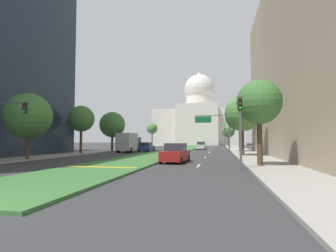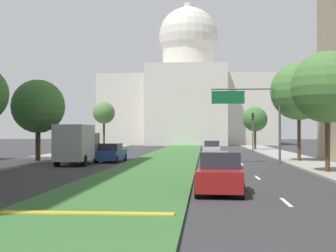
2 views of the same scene
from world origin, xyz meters
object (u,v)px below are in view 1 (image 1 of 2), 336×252
Objects in this scene: street_tree_right_near at (259,103)px; street_tree_right_mid at (243,114)px; overhead_guide_sign at (216,125)px; street_tree_right_far at (239,116)px; capitol_building at (199,121)px; sedan_lead_stopped at (176,153)px; street_tree_left_mid at (81,119)px; street_tree_right_distant at (228,131)px; traffic_light_near_right at (240,122)px; traffic_light_near_left at (2,119)px; street_tree_left_far at (112,125)px; street_tree_left_near at (28,116)px; box_truck_delivery at (129,142)px; traffic_light_far_right at (225,135)px; street_tree_left_distant at (152,129)px; sedan_distant at (201,146)px; sedan_midblock at (147,147)px.

street_tree_right_mid reaches higher than street_tree_right_near.
overhead_guide_sign is 0.75× the size of street_tree_right_far.
sedan_lead_stopped is (4.28, -88.15, -9.23)m from capitol_building.
street_tree_right_distant is at bearing 60.93° from street_tree_left_mid.
traffic_light_near_left is at bearing -177.61° from traffic_light_near_right.
street_tree_right_mid is 24.45m from street_tree_left_far.
box_truck_delivery is (4.11, 18.67, -2.83)m from street_tree_left_near.
traffic_light_near_right is at bearing -51.60° from street_tree_left_far.
street_tree_left_far is 37.11m from street_tree_right_distant.
street_tree_left_near is at bearing -102.40° from box_truck_delivery.
street_tree_right_mid reaches higher than traffic_light_far_right.
street_tree_left_near is 0.97× the size of street_tree_left_distant.
traffic_light_near_right is 0.80× the size of overhead_guide_sign.
capitol_building is at bearing 97.10° from street_tree_right_near.
street_tree_right_mid is at bearing -61.31° from street_tree_left_distant.
sedan_distant is at bearing 100.84° from street_tree_right_near.
street_tree_left_near is at bearing -113.82° from sedan_distant.
overhead_guide_sign is 24.54m from street_tree_right_near.
street_tree_right_mid is at bearing -1.68° from street_tree_left_mid.
street_tree_left_far reaches higher than traffic_light_near_left.
overhead_guide_sign is at bearing -57.60° from street_tree_left_distant.
street_tree_right_near is at bearing -31.09° from street_tree_left_mid.
overhead_guide_sign is 22.02m from sedan_lead_stopped.
street_tree_left_mid is (-22.78, 13.73, 0.16)m from street_tree_right_near.
capitol_building reaches higher than street_tree_left_near.
street_tree_left_far is 7.52m from sedan_midblock.
street_tree_right_far is 14.35m from sedan_distant.
street_tree_right_near is 27.66m from box_truck_delivery.
street_tree_right_distant is (10.82, -37.23, -5.61)m from capitol_building.
traffic_light_far_right is at bearing 95.53° from street_tree_right_far.
traffic_light_near_left is at bearing -155.71° from sedan_lead_stopped.
traffic_light_far_right is 0.68× the size of street_tree_right_mid.
street_tree_left_near is at bearing -89.81° from street_tree_left_far.
traffic_light_near_right is 0.72× the size of street_tree_left_far.
street_tree_right_mid is 1.82× the size of sedan_distant.
street_tree_right_distant is at bearing 90.57° from street_tree_right_mid.
sedan_distant is (0.10, 33.50, -0.04)m from sedan_lead_stopped.
traffic_light_near_left is 0.73× the size of street_tree_left_distant.
street_tree_right_distant reaches higher than box_truck_delivery.
street_tree_left_far reaches higher than box_truck_delivery.
street_tree_left_distant reaches higher than sedan_lead_stopped.
traffic_light_near_left is 17.07m from street_tree_left_mid.
street_tree_left_distant is (-20.96, 8.23, 2.11)m from traffic_light_far_right.
street_tree_right_mid reaches higher than sedan_distant.
sedan_lead_stopped is 23.44m from sedan_midblock.
traffic_light_far_right is 0.80× the size of overhead_guide_sign.
traffic_light_far_right is at bearing -21.43° from street_tree_left_distant.
street_tree_right_mid reaches higher than box_truck_delivery.
traffic_light_near_left is 25.86m from street_tree_right_mid.
sedan_distant is at bearing -85.42° from capitol_building.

